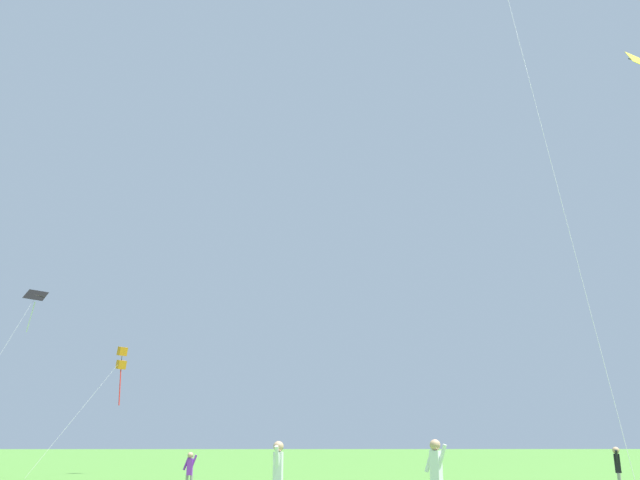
{
  "coord_description": "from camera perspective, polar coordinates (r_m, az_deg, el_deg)",
  "views": [
    {
      "loc": [
        -0.31,
        -5.51,
        1.64
      ],
      "look_at": [
        0.46,
        24.12,
        10.76
      ],
      "focal_mm": 37.18,
      "sensor_mm": 36.0,
      "label": 1
    }
  ],
  "objects": [
    {
      "name": "person_in_red_shirt",
      "position": [
        23.65,
        24.26,
        -17.41
      ],
      "size": [
        0.26,
        0.48,
        1.53
      ],
      "color": "gray",
      "rests_on": "ground_plane"
    },
    {
      "name": "person_child_small",
      "position": [
        22.39,
        -11.16,
        -18.87
      ],
      "size": [
        0.44,
        0.19,
        1.37
      ],
      "color": "gray",
      "rests_on": "ground_plane"
    },
    {
      "name": "person_foreground_watcher",
      "position": [
        15.3,
        9.99,
        -19.11
      ],
      "size": [
        0.49,
        0.4,
        1.72
      ],
      "color": "#2D3351",
      "rests_on": "ground_plane"
    },
    {
      "name": "person_near_tree",
      "position": [
        15.36,
        -3.64,
        -19.39
      ],
      "size": [
        0.23,
        0.55,
        1.68
      ],
      "color": "#2D3351",
      "rests_on": "ground_plane"
    },
    {
      "name": "kite_orange_box",
      "position": [
        41.22,
        -16.73,
        -9.86
      ],
      "size": [
        3.14,
        5.39,
        7.11
      ],
      "color": "orange",
      "rests_on": "ground_plane"
    },
    {
      "name": "kite_black_large",
      "position": [
        50.79,
        -23.53,
        -5.1
      ],
      "size": [
        2.39,
        7.84,
        12.17
      ],
      "color": "black",
      "rests_on": "ground_plane"
    }
  ]
}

